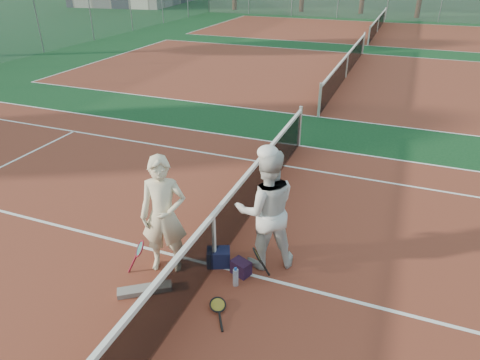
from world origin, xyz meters
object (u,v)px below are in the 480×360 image
player_b (266,210)px  sports_bag_purple (241,268)px  player_a (164,215)px  racket_red (141,256)px  racket_black_held (257,263)px  water_bottle (236,278)px  racket_spare (218,306)px  sports_bag_navy (218,257)px  net_main (214,241)px

player_b → sports_bag_purple: bearing=31.4°
player_a → sports_bag_purple: size_ratio=6.59×
racket_red → racket_black_held: 1.87m
player_b → racket_red: 2.15m
player_b → water_bottle: bearing=43.5°
racket_red → sports_bag_purple: 1.62m
racket_red → racket_spare: (1.50, -0.34, -0.23)m
player_b → water_bottle: 1.15m
racket_spare → sports_bag_navy: (-0.39, 0.91, 0.11)m
net_main → player_b: (0.72, 0.41, 0.51)m
racket_black_held → water_bottle: (-0.24, -0.30, -0.13)m
racket_black_held → water_bottle: bearing=19.6°
net_main → player_a: size_ratio=5.56×
racket_red → water_bottle: size_ratio=1.81×
player_a → water_bottle: bearing=-21.0°
net_main → player_b: bearing=29.7°
player_b → sports_bag_purple: player_b is taller
player_b → sports_bag_navy: player_b is taller
sports_bag_navy → water_bottle: bearing=-38.8°
player_a → player_b: (1.43, 0.70, 0.03)m
racket_spare → net_main: bearing=-4.7°
racket_red → racket_spare: bearing=-52.9°
net_main → player_a: (-0.71, -0.29, 0.48)m
player_a → sports_bag_navy: 1.18m
player_a → racket_black_held: 1.63m
sports_bag_navy → water_bottle: 0.58m
net_main → player_b: player_b is taller
racket_black_held → water_bottle: size_ratio=1.84×
racket_black_held → sports_bag_purple: bearing=-27.7°
racket_black_held → sports_bag_purple: racket_black_held is taller
racket_spare → water_bottle: size_ratio=2.00×
sports_bag_purple → water_bottle: water_bottle is taller
player_b → racket_spare: player_b is taller
player_a → player_b: 1.59m
sports_bag_purple → sports_bag_navy: bearing=169.3°
player_a → sports_bag_purple: (1.18, 0.26, -0.87)m
racket_spare → sports_bag_purple: 0.83m
player_b → racket_black_held: size_ratio=3.68×
net_main → sports_bag_purple: size_ratio=36.62×
player_b → racket_black_held: (0.01, -0.42, -0.74)m
net_main → sports_bag_navy: (0.04, 0.06, -0.36)m
player_a → sports_bag_navy: bearing=4.3°
net_main → sports_bag_navy: 0.37m
water_bottle → racket_red: bearing=-172.4°
racket_spare → player_b: bearing=-44.5°
net_main → sports_bag_purple: (0.47, -0.02, -0.39)m
net_main → sports_bag_navy: size_ratio=29.00×
racket_spare → racket_black_held: bearing=-51.2°
racket_red → sports_bag_navy: size_ratio=1.43×
player_a → racket_spare: player_a is taller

